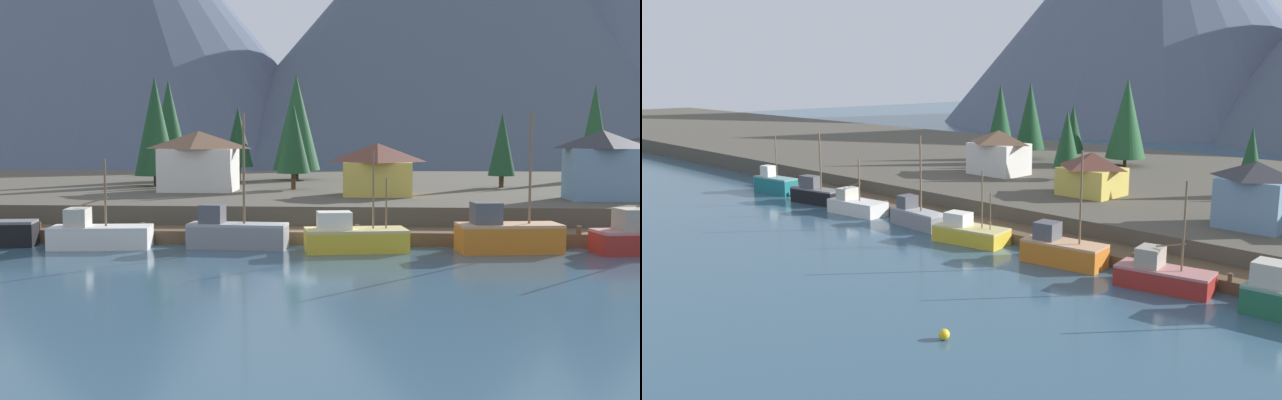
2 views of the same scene
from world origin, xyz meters
TOP-DOWN VIEW (x-y plane):
  - ground_plane at (0.00, 20.00)m, footprint 400.00×400.00m
  - dock at (0.00, 1.99)m, footprint 80.00×4.00m
  - shoreline_bank at (0.00, 32.00)m, footprint 400.00×56.00m
  - fishing_boat_teal at (-33.28, -1.65)m, footprint 6.88×3.04m
  - fishing_boat_black at (-23.28, -1.84)m, footprint 7.37×3.37m
  - fishing_boat_white at (-14.64, -2.05)m, footprint 7.39×3.75m
  - fishing_boat_grey at (-4.78, -1.48)m, footprint 7.25×2.77m
  - fishing_boat_yellow at (3.76, -2.37)m, footprint 7.53×4.31m
  - fishing_boat_orange at (14.44, -2.10)m, footprint 7.43×3.83m
  - fishing_boat_red at (23.81, -2.18)m, footprint 7.47×3.99m
  - house_blue at (24.84, 12.00)m, footprint 6.03×4.75m
  - house_white at (-11.97, 19.69)m, footprint 7.56×5.52m
  - house_yellow at (5.59, 15.51)m, footprint 6.47×5.83m
  - conifer_near_left at (-18.81, 34.83)m, footprint 4.66×4.66m
  - conifer_mid_left at (-10.52, 34.54)m, footprint 3.50×3.50m
  - conifer_back_right at (-2.85, 22.39)m, footprint 3.44×3.44m
  - conifer_centre at (-18.38, 27.31)m, footprint 4.57×4.57m
  - conifer_far_left at (-4.06, 38.62)m, footprint 5.76×5.76m
  - conifer_far_right at (18.69, 26.56)m, footprint 2.83×2.83m
  - channel_buoy at (19.05, -20.57)m, footprint 0.70×0.70m

SIDE VIEW (x-z plane):
  - ground_plane at x=0.00m, z-range -1.00..0.00m
  - channel_buoy at x=19.05m, z-range 0.00..0.70m
  - dock at x=0.00m, z-range -0.30..1.30m
  - fishing_boat_white at x=-14.64m, z-range -2.25..4.21m
  - fishing_boat_yellow at x=3.76m, z-range -2.58..4.54m
  - fishing_boat_red at x=23.81m, z-range -3.15..5.30m
  - fishing_boat_grey at x=-4.78m, z-range -3.73..5.98m
  - fishing_boat_orange at x=14.44m, z-range -3.72..6.17m
  - fishing_boat_black at x=-23.28m, z-range -3.18..5.64m
  - shoreline_bank at x=0.00m, z-range 0.00..2.50m
  - fishing_boat_teal at x=-33.28m, z-range -2.60..5.11m
  - house_yellow at x=5.59m, z-range 2.55..7.37m
  - house_white at x=-11.97m, z-range 2.56..8.49m
  - house_blue at x=24.84m, z-range 2.56..8.56m
  - conifer_far_right at x=18.69m, z-range 3.10..10.95m
  - conifer_mid_left at x=-10.52m, z-range 3.35..12.09m
  - conifer_back_right at x=-2.85m, z-range 3.31..12.13m
  - conifer_centre at x=-18.38m, z-range 3.05..14.89m
  - conifer_near_left at x=-18.81m, z-range 3.29..15.24m
  - conifer_far_left at x=-4.06m, z-range 3.09..15.84m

